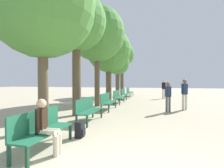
# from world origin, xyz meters

# --- Properties ---
(bench_row_0) EXTENTS (0.50, 1.83, 0.96)m
(bench_row_0) POSITION_xyz_m (-2.13, 0.74, 0.55)
(bench_row_0) COLOR #1E6042
(bench_row_0) RESTS_ON ground_plane
(bench_row_1) EXTENTS (0.50, 1.83, 0.96)m
(bench_row_1) POSITION_xyz_m (-2.13, 3.78, 0.55)
(bench_row_1) COLOR #1E6042
(bench_row_1) RESTS_ON ground_plane
(bench_row_2) EXTENTS (0.50, 1.83, 0.96)m
(bench_row_2) POSITION_xyz_m (-2.13, 6.82, 0.55)
(bench_row_2) COLOR #1E6042
(bench_row_2) RESTS_ON ground_plane
(bench_row_3) EXTENTS (0.50, 1.83, 0.96)m
(bench_row_3) POSITION_xyz_m (-2.13, 9.87, 0.55)
(bench_row_3) COLOR #1E6042
(bench_row_3) RESTS_ON ground_plane
(bench_row_4) EXTENTS (0.50, 1.83, 0.96)m
(bench_row_4) POSITION_xyz_m (-2.13, 12.91, 0.55)
(bench_row_4) COLOR #1E6042
(bench_row_4) RESTS_ON ground_plane
(bench_row_5) EXTENTS (0.50, 1.83, 0.96)m
(bench_row_5) POSITION_xyz_m (-2.13, 15.95, 0.55)
(bench_row_5) COLOR #1E6042
(bench_row_5) RESTS_ON ground_plane
(tree_row_0) EXTENTS (3.60, 3.60, 6.05)m
(tree_row_0) POSITION_xyz_m (-3.16, 2.28, 4.23)
(tree_row_0) COLOR brown
(tree_row_0) RESTS_ON ground_plane
(tree_row_1) EXTENTS (2.89, 2.89, 6.03)m
(tree_row_1) POSITION_xyz_m (-3.16, 4.93, 4.51)
(tree_row_1) COLOR brown
(tree_row_1) RESTS_ON ground_plane
(tree_row_2) EXTENTS (3.67, 3.67, 6.64)m
(tree_row_2) POSITION_xyz_m (-3.16, 8.08, 4.77)
(tree_row_2) COLOR brown
(tree_row_2) RESTS_ON ground_plane
(tree_row_3) EXTENTS (3.68, 3.68, 6.08)m
(tree_row_3) POSITION_xyz_m (-3.16, 11.09, 4.20)
(tree_row_3) COLOR brown
(tree_row_3) RESTS_ON ground_plane
(tree_row_4) EXTENTS (2.44, 2.44, 4.76)m
(tree_row_4) POSITION_xyz_m (-3.16, 14.71, 3.47)
(tree_row_4) COLOR brown
(tree_row_4) RESTS_ON ground_plane
(tree_row_5) EXTENTS (2.85, 2.85, 6.24)m
(tree_row_5) POSITION_xyz_m (-3.16, 17.26, 4.74)
(tree_row_5) COLOR brown
(tree_row_5) RESTS_ON ground_plane
(person_seated) EXTENTS (0.57, 0.33, 1.27)m
(person_seated) POSITION_xyz_m (-1.89, 0.57, 0.68)
(person_seated) COLOR beige
(person_seated) RESTS_ON ground_plane
(backpack) EXTENTS (0.24, 0.30, 0.47)m
(backpack) POSITION_xyz_m (-1.62, 1.84, 0.23)
(backpack) COLOR black
(backpack) RESTS_ON ground_plane
(pedestrian_near) EXTENTS (0.36, 0.25, 1.77)m
(pedestrian_near) POSITION_xyz_m (1.40, 14.26, 1.02)
(pedestrian_near) COLOR beige
(pedestrian_near) RESTS_ON ground_plane
(pedestrian_mid) EXTENTS (0.33, 0.29, 1.62)m
(pedestrian_mid) POSITION_xyz_m (1.24, 6.82, 0.93)
(pedestrian_mid) COLOR #4C4C4C
(pedestrian_mid) RESTS_ON ground_plane
(pedestrian_far) EXTENTS (0.36, 0.30, 1.77)m
(pedestrian_far) POSITION_xyz_m (2.23, 7.86, 1.01)
(pedestrian_far) COLOR beige
(pedestrian_far) RESTS_ON ground_plane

